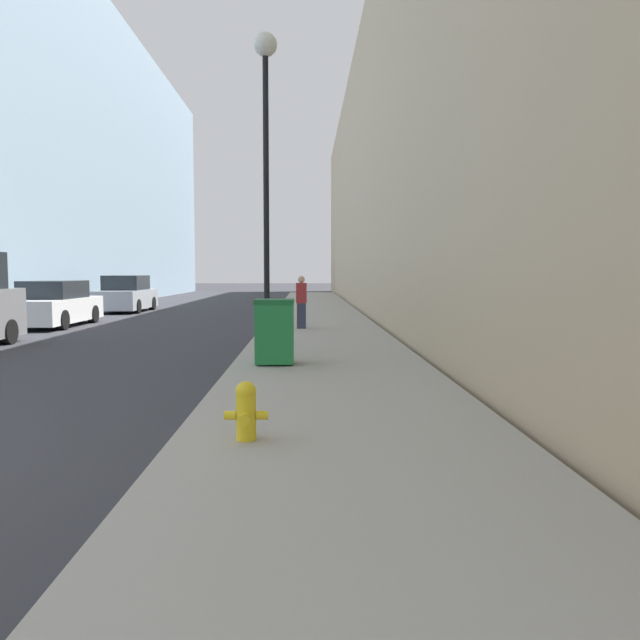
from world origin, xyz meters
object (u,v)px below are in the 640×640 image
(lamppost, at_px, (266,126))
(parked_sedan_far, at_px, (127,295))
(parked_sedan_near, at_px, (55,305))
(pedestrian_on_sidewalk, at_px, (301,302))
(fire_hydrant, at_px, (246,409))
(trash_bin, at_px, (275,331))

(lamppost, xyz_separation_m, parked_sedan_far, (-7.52, 15.31, -4.25))
(parked_sedan_near, height_order, parked_sedan_far, parked_sedan_far)
(pedestrian_on_sidewalk, bearing_deg, fire_hydrant, -92.07)
(fire_hydrant, relative_size, parked_sedan_far, 0.13)
(fire_hydrant, distance_m, trash_bin, 5.21)
(fire_hydrant, relative_size, lamppost, 0.09)
(lamppost, distance_m, parked_sedan_far, 17.58)
(trash_bin, bearing_deg, parked_sedan_near, 128.82)
(trash_bin, height_order, pedestrian_on_sidewalk, pedestrian_on_sidewalk)
(fire_hydrant, height_order, lamppost, lamppost)
(trash_bin, relative_size, lamppost, 0.17)
(lamppost, bearing_deg, fire_hydrant, -87.96)
(parked_sedan_near, distance_m, parked_sedan_far, 7.89)
(trash_bin, bearing_deg, parked_sedan_far, 113.69)
(trash_bin, xyz_separation_m, lamppost, (-0.30, 2.49, 4.27))
(fire_hydrant, distance_m, pedestrian_on_sidewalk, 12.59)
(trash_bin, relative_size, pedestrian_on_sidewalk, 0.76)
(trash_bin, distance_m, lamppost, 4.95)
(trash_bin, height_order, parked_sedan_near, parked_sedan_near)
(parked_sedan_far, bearing_deg, fire_hydrant, -71.30)
(trash_bin, xyz_separation_m, parked_sedan_far, (-7.81, 17.80, 0.01))
(lamppost, relative_size, parked_sedan_far, 1.50)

